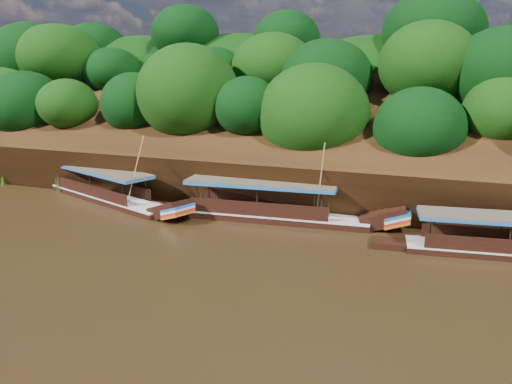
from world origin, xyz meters
TOP-DOWN VIEW (x-y plane):
  - ground at (0.00, 0.00)m, footprint 160.00×160.00m
  - riverbank at (-0.01, 22.73)m, footprint 120.00×30.06m
  - boat_1 at (-0.47, 8.46)m, footprint 15.42×3.69m
  - boat_2 at (-13.87, 8.15)m, footprint 15.24×7.15m
  - reeds at (-2.82, 9.38)m, footprint 47.40×2.23m

SIDE VIEW (x-z plane):
  - ground at x=0.00m, z-range 0.00..0.00m
  - boat_2 at x=-13.87m, z-range -2.38..3.48m
  - boat_1 at x=-0.47m, z-range -2.40..3.60m
  - reeds at x=-2.82m, z-range -0.22..2.06m
  - riverbank at x=-0.01m, z-range -7.81..11.59m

